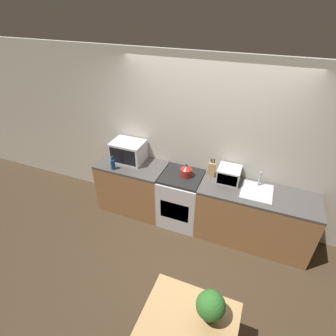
{
  "coord_description": "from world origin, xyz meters",
  "views": [
    {
      "loc": [
        0.74,
        -2.45,
        3.18
      ],
      "look_at": [
        -0.45,
        0.52,
        1.05
      ],
      "focal_mm": 28.0,
      "sensor_mm": 36.0,
      "label": 1
    }
  ],
  "objects_px": {
    "bottle": "(113,164)",
    "microwave": "(128,151)",
    "toaster_oven": "(229,174)",
    "kettle": "(186,171)",
    "stove_range": "(181,198)",
    "dining_table": "(187,329)"
  },
  "relations": [
    {
      "from": "kettle",
      "to": "dining_table",
      "type": "height_order",
      "value": "kettle"
    },
    {
      "from": "kettle",
      "to": "stove_range",
      "type": "bearing_deg",
      "value": -165.59
    },
    {
      "from": "toaster_oven",
      "to": "dining_table",
      "type": "distance_m",
      "value": 2.09
    },
    {
      "from": "microwave",
      "to": "bottle",
      "type": "distance_m",
      "value": 0.35
    },
    {
      "from": "microwave",
      "to": "bottle",
      "type": "xyz_separation_m",
      "value": [
        -0.1,
        -0.32,
        -0.08
      ]
    },
    {
      "from": "kettle",
      "to": "bottle",
      "type": "distance_m",
      "value": 1.14
    },
    {
      "from": "stove_range",
      "to": "dining_table",
      "type": "xyz_separation_m",
      "value": [
        0.73,
        -1.92,
        0.2
      ]
    },
    {
      "from": "microwave",
      "to": "dining_table",
      "type": "height_order",
      "value": "microwave"
    },
    {
      "from": "bottle",
      "to": "microwave",
      "type": "bearing_deg",
      "value": 73.07
    },
    {
      "from": "kettle",
      "to": "dining_table",
      "type": "distance_m",
      "value": 2.08
    },
    {
      "from": "microwave",
      "to": "bottle",
      "type": "height_order",
      "value": "microwave"
    },
    {
      "from": "bottle",
      "to": "toaster_oven",
      "type": "distance_m",
      "value": 1.76
    },
    {
      "from": "bottle",
      "to": "toaster_oven",
      "type": "height_order",
      "value": "bottle"
    },
    {
      "from": "stove_range",
      "to": "toaster_oven",
      "type": "xyz_separation_m",
      "value": [
        0.67,
        0.13,
        0.56
      ]
    },
    {
      "from": "microwave",
      "to": "kettle",
      "type": "bearing_deg",
      "value": -4.54
    },
    {
      "from": "kettle",
      "to": "toaster_oven",
      "type": "distance_m",
      "value": 0.62
    },
    {
      "from": "kettle",
      "to": "bottle",
      "type": "relative_size",
      "value": 0.9
    },
    {
      "from": "kettle",
      "to": "microwave",
      "type": "bearing_deg",
      "value": 175.46
    },
    {
      "from": "microwave",
      "to": "toaster_oven",
      "type": "xyz_separation_m",
      "value": [
        1.63,
        0.04,
        -0.06
      ]
    },
    {
      "from": "kettle",
      "to": "bottle",
      "type": "height_order",
      "value": "bottle"
    },
    {
      "from": "dining_table",
      "to": "bottle",
      "type": "bearing_deg",
      "value": 136.52
    },
    {
      "from": "microwave",
      "to": "dining_table",
      "type": "xyz_separation_m",
      "value": [
        1.69,
        -2.02,
        -0.42
      ]
    }
  ]
}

